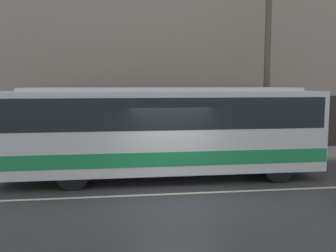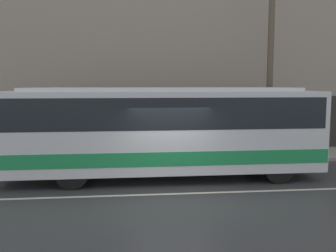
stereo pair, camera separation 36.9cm
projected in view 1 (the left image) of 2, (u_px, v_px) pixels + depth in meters
ground_plane at (174, 194)px, 10.99m from camera, size 60.00×60.00×0.00m
sidewalk at (155, 157)px, 16.24m from camera, size 60.00×2.67×0.14m
building_facade at (152, 43)px, 17.13m from camera, size 60.00×0.35×10.60m
lane_stripe at (174, 194)px, 10.99m from camera, size 54.00×0.14×0.01m
transit_bus at (163, 128)px, 12.71m from camera, size 10.61×2.54×3.10m
utility_pole_near at (267, 58)px, 15.74m from camera, size 0.26×0.26×8.34m
pedestrian_waiting at (63, 144)px, 14.95m from camera, size 0.36×0.36×1.54m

